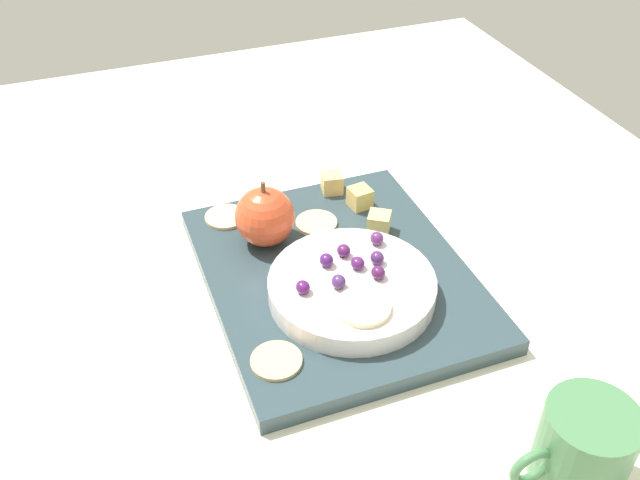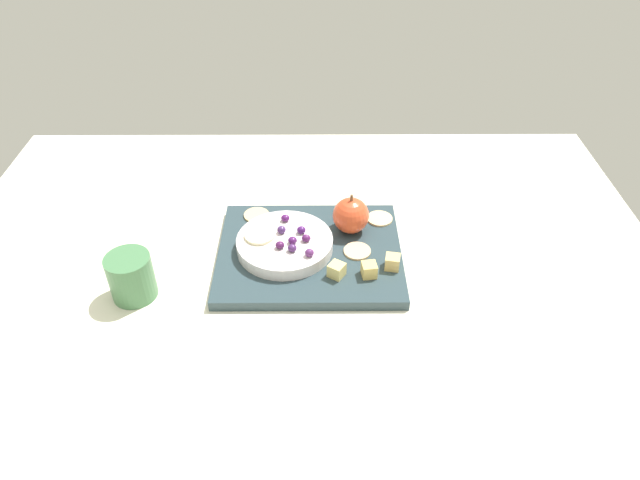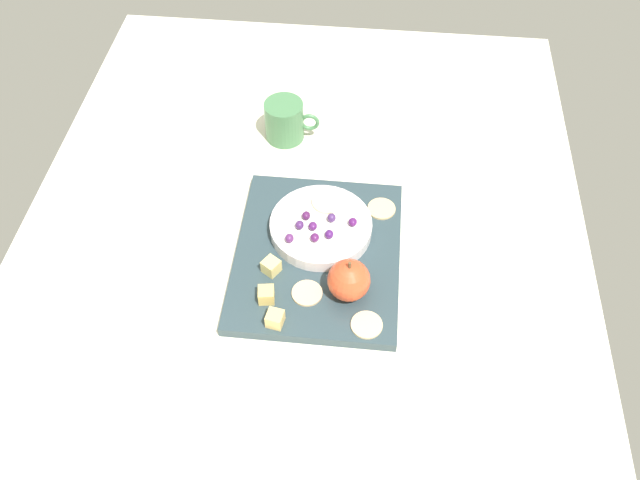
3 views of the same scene
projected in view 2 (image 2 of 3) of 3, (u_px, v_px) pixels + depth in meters
The scene contains 21 objects.
table at pixel (302, 278), 108.05cm from camera, with size 137.02×102.06×4.13cm, color silver.
platter at pixel (310, 253), 108.80cm from camera, with size 33.98×28.15×1.99cm, color #2C3E45.
serving_dish at pixel (285, 244), 107.49cm from camera, with size 17.84×17.84×2.39cm, color white.
apple_whole at pixel (351, 215), 110.57cm from camera, with size 6.96×6.96×6.96cm, color #D24826.
apple_stem at pixel (352, 198), 108.01cm from camera, with size 0.50×0.50×1.20cm, color brown.
cheese_cube_0 at pixel (392, 262), 103.40cm from camera, with size 2.54×2.54×2.54cm, color #E8C270.
cheese_cube_1 at pixel (337, 270), 101.73cm from camera, with size 2.54×2.54×2.54cm, color #E1CC77.
cheese_cube_2 at pixel (369, 270), 101.79cm from camera, with size 2.54×2.54×2.54cm, color #EBC768.
cracker_0 at pixel (380, 219), 115.27cm from camera, with size 5.06×5.06×0.40cm, color #DCBC8B.
cracker_1 at pixel (257, 215), 116.19cm from camera, with size 5.06×5.06×0.40cm, color #D9B77F.
cracker_2 at pixel (357, 251), 107.44cm from camera, with size 5.06×5.06×0.40cm, color #DAB586.
grape_0 at pixel (281, 230), 107.67cm from camera, with size 1.63×1.47×1.48cm, color #482A62.
grape_1 at pixel (309, 253), 102.49cm from camera, with size 1.63×1.47×1.49cm, color #582762.
grape_2 at pixel (280, 245), 104.24cm from camera, with size 1.63×1.47×1.40cm, color #4B1B4C.
grape_3 at pixel (292, 249), 103.38cm from camera, with size 1.63×1.47×1.44cm, color #48245D.
grape_4 at pixel (300, 230), 107.63cm from camera, with size 1.63×1.47×1.45cm, color #471A61.
grape_5 at pixel (285, 218), 110.60cm from camera, with size 1.63×1.47×1.35cm, color #4E195B.
grape_6 at pixel (292, 240), 105.36cm from camera, with size 1.63×1.47×1.32cm, color #4F1C5D.
grape_7 at pixel (306, 238), 105.83cm from camera, with size 1.63×1.47×1.35cm, color #501B54.
apple_slice_0 at pixel (260, 235), 107.09cm from camera, with size 5.59×5.59×0.60cm, color beige.
cup at pixel (131, 276), 99.15cm from camera, with size 7.75×10.96×8.31cm.
Camera 2 is at (3.02, -79.77, 75.30)cm, focal length 32.62 mm.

